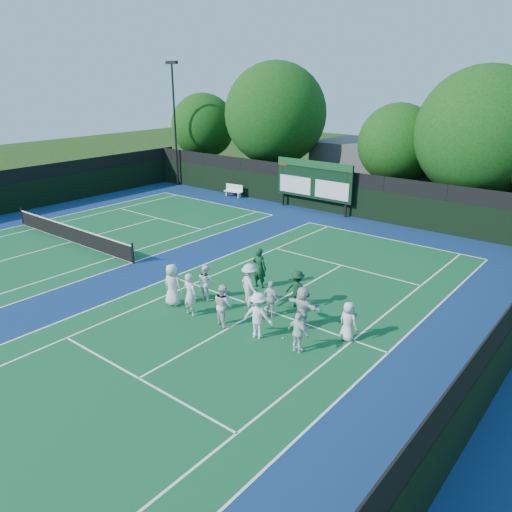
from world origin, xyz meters
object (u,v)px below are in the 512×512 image
Objects in this scene: scoreboard at (314,180)px; coach_left at (259,268)px; bench at (234,190)px; tennis_net at (71,234)px.

scoreboard reaches higher than coach_left.
coach_left reaches higher than bench.
coach_left is at bearing -45.05° from bench.
tennis_net is 6.07× the size of coach_left.
scoreboard is 7.40m from bench.
coach_left is (5.47, -12.92, -1.26)m from scoreboard.
tennis_net is 7.11× the size of bench.
bench is at bearing -178.29° from scoreboard.
tennis_net is 14.37m from bench.
tennis_net is at bearing -89.12° from bench.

